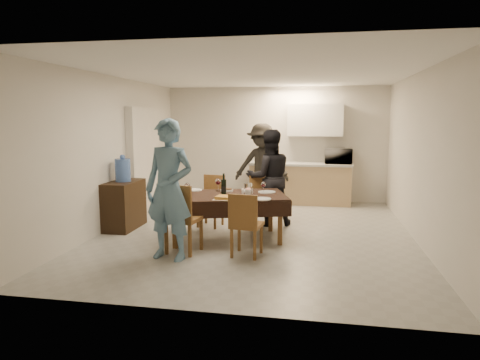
{
  "coord_description": "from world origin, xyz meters",
  "views": [
    {
      "loc": [
        0.98,
        -6.84,
        1.88
      ],
      "look_at": [
        -0.22,
        -0.3,
        0.92
      ],
      "focal_mm": 32.0,
      "sensor_mm": 36.0,
      "label": 1
    }
  ],
  "objects_px": {
    "console": "(124,205)",
    "person_near": "(169,190)",
    "microwave": "(338,156)",
    "person_kitchen": "(262,165)",
    "savoury_tart": "(227,198)",
    "person_far": "(269,178)",
    "water_pitcher": "(248,190)",
    "wine_bottle": "(224,184)",
    "dining_table": "(226,197)",
    "water_jug": "(123,170)"
  },
  "relations": [
    {
      "from": "water_pitcher",
      "to": "microwave",
      "type": "height_order",
      "value": "microwave"
    },
    {
      "from": "microwave",
      "to": "dining_table",
      "type": "bearing_deg",
      "value": 59.68
    },
    {
      "from": "console",
      "to": "person_far",
      "type": "relative_size",
      "value": 0.52
    },
    {
      "from": "microwave",
      "to": "person_kitchen",
      "type": "height_order",
      "value": "person_kitchen"
    },
    {
      "from": "person_kitchen",
      "to": "person_far",
      "type": "bearing_deg",
      "value": -78.11
    },
    {
      "from": "person_far",
      "to": "console",
      "type": "bearing_deg",
      "value": -4.15
    },
    {
      "from": "console",
      "to": "person_kitchen",
      "type": "distance_m",
      "value": 3.16
    },
    {
      "from": "dining_table",
      "to": "console",
      "type": "distance_m",
      "value": 1.92
    },
    {
      "from": "person_kitchen",
      "to": "wine_bottle",
      "type": "bearing_deg",
      "value": -95.61
    },
    {
      "from": "dining_table",
      "to": "person_kitchen",
      "type": "height_order",
      "value": "person_kitchen"
    },
    {
      "from": "water_pitcher",
      "to": "person_kitchen",
      "type": "height_order",
      "value": "person_kitchen"
    },
    {
      "from": "console",
      "to": "person_near",
      "type": "distance_m",
      "value": 2.0
    },
    {
      "from": "microwave",
      "to": "person_kitchen",
      "type": "xyz_separation_m",
      "value": [
        -1.62,
        -0.45,
        -0.18
      ]
    },
    {
      "from": "wine_bottle",
      "to": "person_near",
      "type": "bearing_deg",
      "value": -114.44
    },
    {
      "from": "console",
      "to": "water_pitcher",
      "type": "distance_m",
      "value": 2.29
    },
    {
      "from": "person_near",
      "to": "person_far",
      "type": "bearing_deg",
      "value": 73.88
    },
    {
      "from": "water_pitcher",
      "to": "person_kitchen",
      "type": "distance_m",
      "value": 2.73
    },
    {
      "from": "dining_table",
      "to": "water_pitcher",
      "type": "relative_size",
      "value": 10.42
    },
    {
      "from": "dining_table",
      "to": "person_near",
      "type": "height_order",
      "value": "person_near"
    },
    {
      "from": "person_kitchen",
      "to": "dining_table",
      "type": "bearing_deg",
      "value": -94.44
    },
    {
      "from": "wine_bottle",
      "to": "person_far",
      "type": "xyz_separation_m",
      "value": [
        0.6,
        1.0,
        -0.02
      ]
    },
    {
      "from": "wine_bottle",
      "to": "savoury_tart",
      "type": "height_order",
      "value": "wine_bottle"
    },
    {
      "from": "wine_bottle",
      "to": "savoury_tart",
      "type": "relative_size",
      "value": 0.85
    },
    {
      "from": "console",
      "to": "person_kitchen",
      "type": "xyz_separation_m",
      "value": [
        2.08,
        2.33,
        0.48
      ]
    },
    {
      "from": "wine_bottle",
      "to": "person_kitchen",
      "type": "height_order",
      "value": "person_kitchen"
    },
    {
      "from": "person_kitchen",
      "to": "console",
      "type": "bearing_deg",
      "value": -131.78
    },
    {
      "from": "microwave",
      "to": "person_far",
      "type": "bearing_deg",
      "value": 58.38
    },
    {
      "from": "person_near",
      "to": "person_far",
      "type": "distance_m",
      "value": 2.37
    },
    {
      "from": "microwave",
      "to": "savoury_tart",
      "type": "bearing_deg",
      "value": 63.76
    },
    {
      "from": "console",
      "to": "microwave",
      "type": "bearing_deg",
      "value": 36.9
    },
    {
      "from": "microwave",
      "to": "person_far",
      "type": "xyz_separation_m",
      "value": [
        -1.28,
        -2.08,
        -0.22
      ]
    },
    {
      "from": "water_pitcher",
      "to": "microwave",
      "type": "distance_m",
      "value": 3.51
    },
    {
      "from": "savoury_tart",
      "to": "person_far",
      "type": "xyz_separation_m",
      "value": [
        0.45,
        1.43,
        0.11
      ]
    },
    {
      "from": "console",
      "to": "dining_table",
      "type": "bearing_deg",
      "value": -10.5
    },
    {
      "from": "console",
      "to": "person_near",
      "type": "xyz_separation_m",
      "value": [
        1.32,
        -1.4,
        0.53
      ]
    },
    {
      "from": "wine_bottle",
      "to": "savoury_tart",
      "type": "xyz_separation_m",
      "value": [
        0.15,
        -0.43,
        -0.14
      ]
    },
    {
      "from": "person_far",
      "to": "water_pitcher",
      "type": "bearing_deg",
      "value": 59.36
    },
    {
      "from": "dining_table",
      "to": "person_near",
      "type": "xyz_separation_m",
      "value": [
        -0.55,
        -1.05,
        0.27
      ]
    },
    {
      "from": "person_far",
      "to": "microwave",
      "type": "bearing_deg",
      "value": -141.95
    },
    {
      "from": "wine_bottle",
      "to": "person_far",
      "type": "relative_size",
      "value": 0.19
    },
    {
      "from": "water_jug",
      "to": "person_far",
      "type": "distance_m",
      "value": 2.53
    },
    {
      "from": "microwave",
      "to": "person_kitchen",
      "type": "distance_m",
      "value": 1.69
    },
    {
      "from": "dining_table",
      "to": "person_far",
      "type": "xyz_separation_m",
      "value": [
        0.55,
        1.05,
        0.17
      ]
    },
    {
      "from": "savoury_tart",
      "to": "person_far",
      "type": "height_order",
      "value": "person_far"
    },
    {
      "from": "water_pitcher",
      "to": "person_far",
      "type": "relative_size",
      "value": 0.12
    },
    {
      "from": "water_jug",
      "to": "person_near",
      "type": "relative_size",
      "value": 0.21
    },
    {
      "from": "dining_table",
      "to": "console",
      "type": "xyz_separation_m",
      "value": [
        -1.87,
        0.35,
        -0.27
      ]
    },
    {
      "from": "dining_table",
      "to": "water_pitcher",
      "type": "bearing_deg",
      "value": -24.63
    },
    {
      "from": "water_pitcher",
      "to": "dining_table",
      "type": "bearing_deg",
      "value": 171.87
    },
    {
      "from": "savoury_tart",
      "to": "person_near",
      "type": "height_order",
      "value": "person_near"
    }
  ]
}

